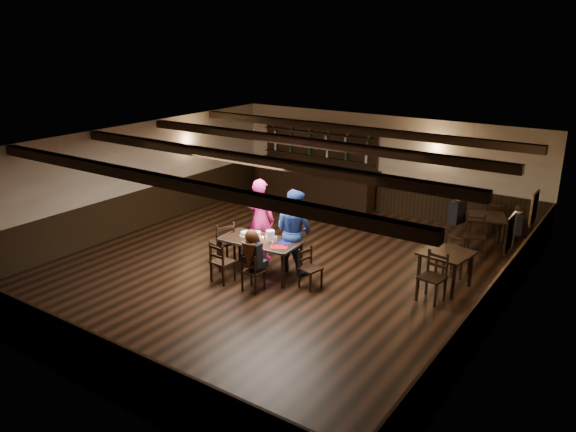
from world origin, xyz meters
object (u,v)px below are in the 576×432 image
Objects in this scene: chair_near_right at (251,269)px; man_blue at (294,231)px; dining_table at (260,243)px; cake at (246,234)px; woman_pink at (260,219)px; chair_near_left at (220,260)px; bar_counter at (315,178)px.

chair_near_right is 0.45× the size of man_blue.
cake is (-0.41, 0.04, 0.11)m from dining_table.
chair_near_left is at bearing 88.22° from woman_pink.
chair_near_right is 1.40m from man_blue.
woman_pink is 0.68m from cake.
chair_near_left is 6.09m from bar_counter.
dining_table is 2.14× the size of chair_near_right.
woman_pink is at bearing 99.19° from cake.
dining_table is 0.43m from cake.
woman_pink reaches higher than chair_near_right.
cake is 0.07× the size of bar_counter.
cake is (-0.90, -0.50, -0.10)m from man_blue.
chair_near_left is at bearing -115.09° from dining_table.
dining_table is 5.40m from bar_counter.
bar_counter reaches higher than man_blue.
woman_pink is 4.58m from bar_counter.
chair_near_left reaches higher than dining_table.
dining_table is 0.76m from man_blue.
bar_counter reaches higher than cake.
man_blue is 6.78× the size of cake.
chair_near_right reaches higher than dining_table.
chair_near_right is (0.37, -0.79, -0.21)m from dining_table.
woman_pink is (-0.13, 1.53, 0.41)m from chair_near_left.
bar_counter is at bearing -56.69° from man_blue.
cake is at bearing 133.30° from chair_near_right.
woman_pink is at bearing 94.84° from chair_near_left.
cake reaches higher than chair_near_right.
dining_table is 0.96× the size of man_blue.
woman_pink is 1.03× the size of man_blue.
dining_table is 6.51× the size of cake.
woman_pink reaches higher than cake.
chair_near_right is at bearing -46.70° from cake.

